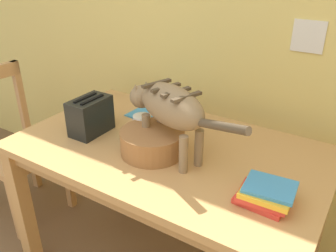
% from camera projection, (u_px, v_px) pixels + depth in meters
% --- Properties ---
extents(wall_rear, '(5.25, 0.11, 2.50)m').
position_uv_depth(wall_rear, '(231.00, 13.00, 1.81)').
color(wall_rear, '#EFD06F').
rests_on(wall_rear, ground_plane).
extents(dining_table, '(1.37, 0.82, 0.76)m').
position_uv_depth(dining_table, '(168.00, 163.00, 1.61)').
color(dining_table, tan).
rests_on(dining_table, ground_plane).
extents(cat, '(0.62, 0.27, 0.31)m').
position_uv_depth(cat, '(169.00, 107.00, 1.42)').
color(cat, '#8B6F4E').
rests_on(cat, dining_table).
extents(saucer_bowl, '(0.19, 0.19, 0.03)m').
position_uv_depth(saucer_bowl, '(143.00, 134.00, 1.64)').
color(saucer_bowl, teal).
rests_on(saucer_bowl, dining_table).
extents(coffee_mug, '(0.12, 0.08, 0.08)m').
position_uv_depth(coffee_mug, '(143.00, 124.00, 1.62)').
color(coffee_mug, white).
rests_on(coffee_mug, saucer_bowl).
extents(magazine, '(0.27, 0.21, 0.01)m').
position_uv_depth(magazine, '(155.00, 115.00, 1.86)').
color(magazine, '#3B8FC7').
rests_on(magazine, dining_table).
extents(book_stack, '(0.20, 0.16, 0.07)m').
position_uv_depth(book_stack, '(265.00, 194.00, 1.21)').
color(book_stack, red).
rests_on(book_stack, dining_table).
extents(wicker_basket, '(0.27, 0.27, 0.10)m').
position_uv_depth(wicker_basket, '(152.00, 141.00, 1.50)').
color(wicker_basket, '#986337').
rests_on(wicker_basket, dining_table).
extents(toaster, '(0.12, 0.20, 0.18)m').
position_uv_depth(toaster, '(90.00, 116.00, 1.66)').
color(toaster, black).
rests_on(toaster, dining_table).
extents(wooden_chair_near, '(0.45, 0.45, 0.93)m').
position_uv_depth(wooden_chair_near, '(15.00, 148.00, 2.17)').
color(wooden_chair_near, tan).
rests_on(wooden_chair_near, ground_plane).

